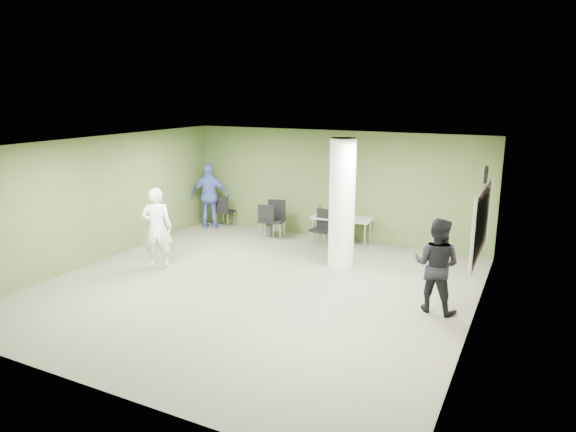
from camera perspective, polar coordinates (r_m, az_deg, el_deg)
The scene contains 17 objects.
floor at distance 10.20m, azimuth -3.55°, elevation -7.91°, with size 8.00×8.00×0.00m, color #575744.
ceiling at distance 9.53m, azimuth -3.80°, elevation 7.94°, with size 8.00×8.00×0.00m, color white.
wall_back at distance 13.30m, azimuth 5.05°, elevation 3.45°, with size 8.00×0.02×2.80m, color #455729.
wall_left at distance 12.24m, azimuth -20.08°, elevation 1.78°, with size 0.02×8.00×2.80m, color #455729.
wall_right_cream at distance 8.55m, azimuth 20.23°, elevation -3.13°, with size 0.02×8.00×2.80m, color beige.
column at distance 11.12m, azimuth 6.02°, elevation 1.41°, with size 0.56×0.56×2.80m, color silver.
whiteboard at distance 9.68m, azimuth 20.67°, elevation -0.64°, with size 0.05×2.30×1.30m.
wall_clock at distance 9.52m, azimuth 21.11°, elevation 4.32°, with size 0.06×0.32×0.32m.
folding_table at distance 12.81m, azimuth 5.89°, elevation -0.36°, with size 1.52×0.73×0.96m.
wastebasket at distance 13.73m, azimuth -2.24°, elevation -1.55°, with size 0.26×0.26×0.30m, color #4C4C4C.
chair_back_left at distance 14.52m, azimuth -7.16°, elevation 0.78°, with size 0.48×0.48×0.92m.
chair_back_right at distance 13.34m, azimuth -2.25°, elevation -0.26°, with size 0.51×0.51×0.92m.
chair_table_left at distance 13.41m, azimuth -1.39°, elevation 0.00°, with size 0.59×0.59×0.99m.
chair_table_right at distance 12.60m, azimuth 3.86°, elevation -1.07°, with size 0.51×0.51×0.94m.
woman_white at distance 11.45m, azimuth -14.35°, elevation -1.27°, with size 0.64×0.42×1.76m, color white.
man_black at distance 9.23m, azimuth 16.18°, elevation -5.27°, with size 0.81×0.63×1.67m, color black.
man_blue at distance 14.41m, azimuth -8.67°, elevation 2.19°, with size 1.08×0.45×1.84m, color #4758B0.
Camera 1 is at (4.80, -8.18, 3.74)m, focal length 32.00 mm.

